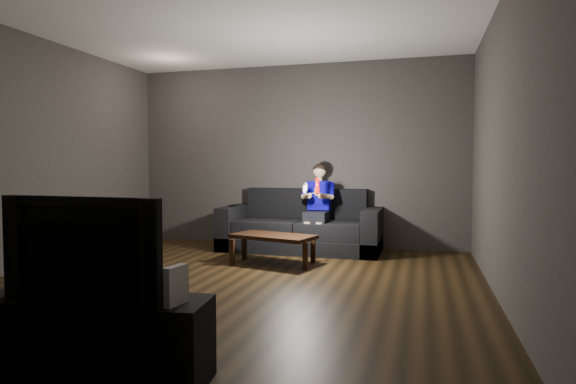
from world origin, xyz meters
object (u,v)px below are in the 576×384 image
(child, at_px, (318,200))
(media_console, at_px, (94,339))
(coffee_table, at_px, (273,239))
(sofa, at_px, (301,230))

(child, distance_m, media_console, 4.32)
(coffee_table, relative_size, media_console, 0.84)
(child, height_order, media_console, child)
(coffee_table, bearing_deg, media_console, -90.00)
(sofa, relative_size, child, 1.98)
(sofa, distance_m, child, 0.52)
(child, xyz_separation_m, media_console, (-0.34, -4.28, -0.50))
(child, relative_size, coffee_table, 1.03)
(child, height_order, coffee_table, child)
(child, bearing_deg, coffee_table, -108.89)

